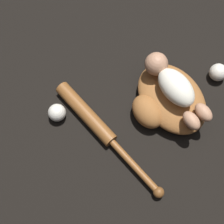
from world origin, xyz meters
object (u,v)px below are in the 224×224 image
(baseball_bat, at_px, (96,124))
(baseball, at_px, (57,113))
(baseball_glove, at_px, (168,100))
(baby_figure, at_px, (174,85))
(baseball_spare, at_px, (218,72))

(baseball_bat, height_order, baseball, baseball)
(baseball_glove, xyz_separation_m, baseball, (0.18, 0.41, -0.01))
(baseball_bat, bearing_deg, baby_figure, -98.46)
(baby_figure, height_order, baseball, baby_figure)
(baseball_bat, relative_size, baseball_spare, 7.88)
(baby_figure, relative_size, baseball_bat, 0.58)
(baseball_bat, xyz_separation_m, baseball, (0.12, 0.11, 0.01))
(baseball_glove, height_order, baseball, baseball_glove)
(baseball_glove, relative_size, baseball_spare, 4.52)
(baseball_bat, bearing_deg, baseball_spare, -95.71)
(baseball, bearing_deg, baseball_glove, -113.54)
(baseball_glove, relative_size, baseball, 4.67)
(baseball_glove, distance_m, baseball_spare, 0.26)
(baseball_glove, relative_size, baby_figure, 0.98)
(baseball_glove, bearing_deg, baseball_bat, 78.42)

